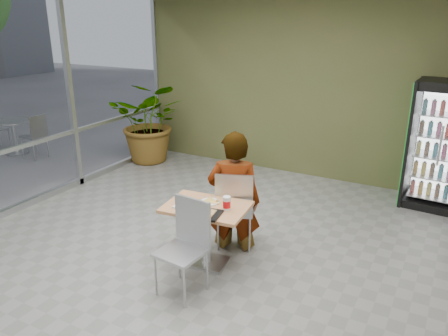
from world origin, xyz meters
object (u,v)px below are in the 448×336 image
Objects in this scene: dining_table at (207,223)px; beverage_fridge at (441,146)px; chair_near at (187,239)px; soda_cup at (227,203)px; seated_woman at (234,202)px; potted_plant at (151,122)px; cafeteria_tray at (203,214)px; chair_far at (235,204)px.

beverage_fridge is (2.19, 3.09, 0.42)m from dining_table.
chair_near is 6.47× the size of soda_cup.
seated_woman is 0.59m from soda_cup.
potted_plant is at bearing 137.50° from chair_near.
seated_woman is at bearing 90.37° from cafeteria_tray.
potted_plant reaches higher than seated_woman.
seated_woman is 11.58× the size of soda_cup.
cafeteria_tray is 0.24× the size of potted_plant.
potted_plant reaches higher than soda_cup.
chair_near is at bearing -47.75° from potted_plant.
dining_table is at bearing 55.13° from chair_far.
chair_far is 0.72m from cafeteria_tray.
chair_far is 6.57× the size of soda_cup.
seated_woman is at bearing 94.65° from chair_near.
chair_far reaches higher than dining_table.
dining_table is at bearing 102.69° from chair_near.
chair_far is 0.57× the size of seated_woman.
chair_near is 1.04m from seated_woman.
beverage_fridge reaches higher than chair_far.
chair_near is at bearing -116.82° from beverage_fridge.
dining_table is at bearing -176.55° from soda_cup.
cafeteria_tray is at bearing -118.80° from beverage_fridge.
soda_cup is 0.08× the size of beverage_fridge.
dining_table is 0.62× the size of potted_plant.
chair_near is at bearing -93.07° from cafeteria_tray.
beverage_fridge is at bearing 54.66° from dining_table.
beverage_fridge is (2.08, 2.62, 0.36)m from chair_far.
chair_far is 1.02× the size of chair_near.
dining_table is at bearing 60.48° from seated_woman.
beverage_fridge reaches higher than soda_cup.
potted_plant is (-2.93, 2.79, 0.27)m from dining_table.
dining_table is 0.52m from chair_near.
seated_woman is 0.77m from cafeteria_tray.
seated_woman is (0.01, 1.04, 0.01)m from chair_near.
dining_table is at bearing 110.55° from cafeteria_tray.
beverage_fridge reaches higher than dining_table.
chair_far is at bearing -124.76° from beverage_fridge.
cafeteria_tray is at bearing 66.09° from chair_far.
cafeteria_tray is at bearing 69.25° from seated_woman.
soda_cup is 0.10× the size of potted_plant.
beverage_fridge is (2.12, 2.56, 0.35)m from seated_woman.
potted_plant is (-3.05, 2.31, 0.20)m from chair_far.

